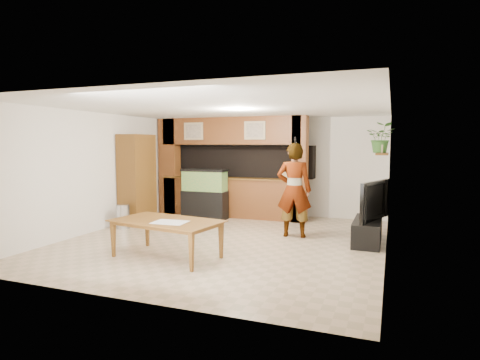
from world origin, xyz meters
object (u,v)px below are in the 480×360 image
at_px(person, 294,190).
at_px(dining_table, 165,239).
at_px(aquarium, 205,195).
at_px(television, 368,200).
at_px(pantry_cabinet, 137,179).

xyz_separation_m(person, dining_table, (-1.65, -2.31, -0.65)).
relative_size(aquarium, person, 0.66).
distance_m(television, person, 1.46).
xyz_separation_m(pantry_cabinet, person, (3.89, -0.10, -0.10)).
distance_m(aquarium, dining_table, 3.58).
distance_m(aquarium, person, 2.84).
bearing_deg(dining_table, aquarium, 113.93).
xyz_separation_m(television, person, (-1.46, 0.01, 0.14)).
height_order(pantry_cabinet, television, pantry_cabinet).
distance_m(pantry_cabinet, television, 5.36).
distance_m(person, dining_table, 2.91).
height_order(television, person, person).
xyz_separation_m(pantry_cabinet, dining_table, (2.25, -2.41, -0.75)).
distance_m(pantry_cabinet, aquarium, 1.72).
relative_size(pantry_cabinet, person, 1.10).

